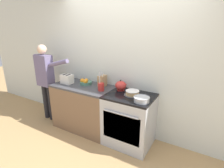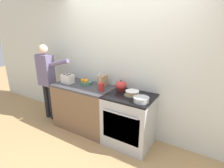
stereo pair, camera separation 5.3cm
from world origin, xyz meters
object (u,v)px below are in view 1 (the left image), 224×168
object	(u,v)px
tea_kettle	(121,86)
person_baker	(45,77)
knife_block	(102,81)
toaster	(67,79)
mixing_bowl	(142,99)
stove_range	(129,120)
layer_cake	(132,93)
utensil_crock	(101,87)
fruit_bowl	(85,82)

from	to	relation	value
tea_kettle	person_baker	xyz separation A→B (m)	(-1.62, -0.26, -0.01)
knife_block	toaster	world-z (taller)	knife_block
mixing_bowl	toaster	bearing A→B (deg)	176.51
person_baker	stove_range	bearing A→B (deg)	-5.63
stove_range	knife_block	xyz separation A→B (m)	(-0.64, 0.16, 0.55)
layer_cake	utensil_crock	world-z (taller)	utensil_crock
layer_cake	mixing_bowl	size ratio (longest dim) A/B	1.13
layer_cake	tea_kettle	distance (m)	0.30
utensil_crock	fruit_bowl	world-z (taller)	utensil_crock
toaster	person_baker	xyz separation A→B (m)	(-0.54, -0.07, -0.01)
mixing_bowl	toaster	world-z (taller)	toaster
utensil_crock	fruit_bowl	xyz separation A→B (m)	(-0.45, 0.14, -0.03)
tea_kettle	person_baker	size ratio (longest dim) A/B	0.15
utensil_crock	toaster	xyz separation A→B (m)	(-0.80, 0.01, 0.01)
knife_block	stove_range	bearing A→B (deg)	-14.06
utensil_crock	toaster	bearing A→B (deg)	179.64
layer_cake	knife_block	distance (m)	0.68
stove_range	utensil_crock	xyz separation A→B (m)	(-0.53, -0.05, 0.52)
tea_kettle	toaster	distance (m)	1.10
knife_block	fruit_bowl	xyz separation A→B (m)	(-0.34, -0.07, -0.06)
mixing_bowl	tea_kettle	bearing A→B (deg)	149.80
layer_cake	tea_kettle	xyz separation A→B (m)	(-0.27, 0.12, 0.04)
layer_cake	fruit_bowl	size ratio (longest dim) A/B	1.20
knife_block	utensil_crock	xyz separation A→B (m)	(0.11, -0.21, -0.03)
stove_range	knife_block	size ratio (longest dim) A/B	2.98
tea_kettle	utensil_crock	size ratio (longest dim) A/B	0.70
layer_cake	knife_block	xyz separation A→B (m)	(-0.67, 0.13, 0.07)
mixing_bowl	knife_block	world-z (taller)	knife_block
layer_cake	toaster	distance (m)	1.36
stove_range	person_baker	xyz separation A→B (m)	(-1.87, -0.11, 0.52)
mixing_bowl	knife_block	size ratio (longest dim) A/B	0.80
tea_kettle	toaster	size ratio (longest dim) A/B	0.98
toaster	person_baker	distance (m)	0.54
mixing_bowl	knife_block	bearing A→B (deg)	161.36
stove_range	fruit_bowl	size ratio (longest dim) A/B	3.92
mixing_bowl	utensil_crock	world-z (taller)	utensil_crock
tea_kettle	mixing_bowl	world-z (taller)	tea_kettle
tea_kettle	utensil_crock	xyz separation A→B (m)	(-0.28, -0.20, -0.01)
knife_block	layer_cake	bearing A→B (deg)	-10.99
fruit_bowl	utensil_crock	bearing A→B (deg)	-16.65
fruit_bowl	toaster	world-z (taller)	toaster
knife_block	fruit_bowl	distance (m)	0.35
tea_kettle	fruit_bowl	xyz separation A→B (m)	(-0.73, -0.06, -0.04)
knife_block	person_baker	bearing A→B (deg)	-167.45
mixing_bowl	knife_block	distance (m)	0.95
stove_range	fruit_bowl	world-z (taller)	fruit_bowl
knife_block	utensil_crock	world-z (taller)	utensil_crock
layer_cake	fruit_bowl	distance (m)	1.01
stove_range	layer_cake	xyz separation A→B (m)	(0.03, 0.03, 0.48)
stove_range	mixing_bowl	size ratio (longest dim) A/B	3.71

